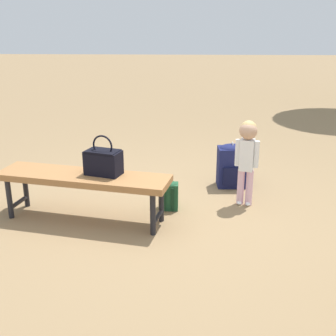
% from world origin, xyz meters
% --- Properties ---
extents(ground_plane, '(40.00, 40.00, 0.00)m').
position_xyz_m(ground_plane, '(0.00, 0.00, 0.00)').
color(ground_plane, '#8C704C').
rests_on(ground_plane, ground).
extents(park_bench, '(1.65, 0.71, 0.45)m').
position_xyz_m(park_bench, '(-0.80, -0.14, 0.39)').
color(park_bench, '#9E6B3D').
rests_on(park_bench, ground).
extents(handbag, '(0.36, 0.27, 0.37)m').
position_xyz_m(handbag, '(-0.61, -0.13, 0.58)').
color(handbag, black).
rests_on(handbag, park_bench).
extents(child_standing, '(0.23, 0.18, 0.87)m').
position_xyz_m(child_standing, '(0.74, 0.28, 0.58)').
color(child_standing, '#E5B2C6').
rests_on(child_standing, ground).
extents(backpack_large, '(0.32, 0.29, 0.52)m').
position_xyz_m(backpack_large, '(0.65, 0.79, 0.26)').
color(backpack_large, '#191E4C').
rests_on(backpack_large, ground).
extents(backpack_small, '(0.18, 0.17, 0.31)m').
position_xyz_m(backpack_small, '(-0.03, 0.13, 0.15)').
color(backpack_small, '#1E4C2D').
rests_on(backpack_small, ground).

